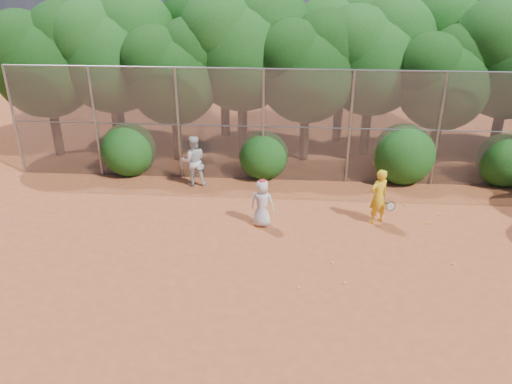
{
  "coord_description": "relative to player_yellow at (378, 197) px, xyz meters",
  "views": [
    {
      "loc": [
        -0.05,
        -10.71,
        7.25
      ],
      "look_at": [
        -1.0,
        2.5,
        1.1
      ],
      "focal_mm": 35.0,
      "sensor_mm": 36.0,
      "label": 1
    }
  ],
  "objects": [
    {
      "name": "bush_1",
      "position": [
        -3.63,
        3.36,
        0.03
      ],
      "size": [
        1.8,
        1.8,
        1.8
      ],
      "primitive_type": "sphere",
      "color": "#124310",
      "rests_on": "ground"
    },
    {
      "name": "tree_11",
      "position": [
        -0.57,
        7.7,
        3.3
      ],
      "size": [
        4.64,
        4.03,
        6.35
      ],
      "color": "black",
      "rests_on": "ground"
    },
    {
      "name": "ground",
      "position": [
        -2.63,
        -2.94,
        -0.87
      ],
      "size": [
        80.0,
        80.0,
        0.0
      ],
      "primitive_type": "plane",
      "color": "#984422",
      "rests_on": "ground"
    },
    {
      "name": "ball_1",
      "position": [
        1.64,
        -0.03,
        -0.83
      ],
      "size": [
        0.07,
        0.07,
        0.07
      ],
      "primitive_type": "sphere",
      "color": "yellow",
      "rests_on": "ground"
    },
    {
      "name": "ball_3",
      "position": [
        1.67,
        -2.25,
        -0.83
      ],
      "size": [
        0.07,
        0.07,
        0.07
      ],
      "primitive_type": "sphere",
      "color": "yellow",
      "rests_on": "ground"
    },
    {
      "name": "tree_6",
      "position": [
        2.92,
        5.09,
        2.6
      ],
      "size": [
        3.86,
        3.36,
        5.29
      ],
      "color": "black",
      "rests_on": "ground"
    },
    {
      "name": "player_teen",
      "position": [
        -3.45,
        -0.42,
        -0.12
      ],
      "size": [
        0.81,
        0.63,
        1.5
      ],
      "rotation": [
        0.0,
        0.0,
        2.9
      ],
      "color": "silver",
      "rests_on": "ground"
    },
    {
      "name": "ball_0",
      "position": [
        -1.47,
        -2.44,
        -0.83
      ],
      "size": [
        0.07,
        0.07,
        0.07
      ],
      "primitive_type": "sphere",
      "color": "yellow",
      "rests_on": "ground"
    },
    {
      "name": "tree_10",
      "position": [
        -5.57,
        8.1,
        3.76
      ],
      "size": [
        5.15,
        4.48,
        7.06
      ],
      "color": "black",
      "rests_on": "ground"
    },
    {
      "name": "tree_5",
      "position": [
        0.42,
        6.1,
        3.18
      ],
      "size": [
        4.51,
        3.92,
        6.17
      ],
      "color": "black",
      "rests_on": "ground"
    },
    {
      "name": "bush_0",
      "position": [
        -8.63,
        3.36,
        0.13
      ],
      "size": [
        2.0,
        2.0,
        2.0
      ],
      "primitive_type": "sphere",
      "color": "#124310",
      "rests_on": "ground"
    },
    {
      "name": "tree_2",
      "position": [
        -7.08,
        4.89,
        2.72
      ],
      "size": [
        3.99,
        3.47,
        5.47
      ],
      "color": "black",
      "rests_on": "ground"
    },
    {
      "name": "tree_12",
      "position": [
        3.93,
        8.3,
        3.65
      ],
      "size": [
        5.02,
        4.37,
        6.88
      ],
      "color": "black",
      "rests_on": "ground"
    },
    {
      "name": "bush_2",
      "position": [
        1.37,
        3.36,
        0.23
      ],
      "size": [
        2.2,
        2.2,
        2.2
      ],
      "primitive_type": "sphere",
      "color": "#124310",
      "rests_on": "ground"
    },
    {
      "name": "tree_9",
      "position": [
        -10.57,
        7.9,
        3.47
      ],
      "size": [
        4.83,
        4.2,
        6.62
      ],
      "color": "black",
      "rests_on": "ground"
    },
    {
      "name": "tree_4",
      "position": [
        -2.08,
        5.3,
        2.89
      ],
      "size": [
        4.19,
        3.64,
        5.73
      ],
      "color": "black",
      "rests_on": "ground"
    },
    {
      "name": "tree_3",
      "position": [
        -4.57,
        5.9,
        3.53
      ],
      "size": [
        4.89,
        4.26,
        6.7
      ],
      "color": "black",
      "rests_on": "ground"
    },
    {
      "name": "ball_4",
      "position": [
        -2.37,
        -3.6,
        -0.83
      ],
      "size": [
        0.07,
        0.07,
        0.07
      ],
      "primitive_type": "sphere",
      "color": "yellow",
      "rests_on": "ground"
    },
    {
      "name": "fence_back",
      "position": [
        -2.75,
        3.06,
        1.19
      ],
      "size": [
        20.05,
        0.09,
        4.03
      ],
      "color": "gray",
      "rests_on": "ground"
    },
    {
      "name": "ball_5",
      "position": [
        1.13,
        1.21,
        -0.83
      ],
      "size": [
        0.07,
        0.07,
        0.07
      ],
      "primitive_type": "sphere",
      "color": "yellow",
      "rests_on": "ground"
    },
    {
      "name": "tree_1",
      "position": [
        -9.57,
        5.6,
        3.3
      ],
      "size": [
        4.64,
        4.03,
        6.35
      ],
      "color": "black",
      "rests_on": "ground"
    },
    {
      "name": "ball_6",
      "position": [
        2.06,
        0.61,
        -0.83
      ],
      "size": [
        0.07,
        0.07,
        0.07
      ],
      "primitive_type": "sphere",
      "color": "yellow",
      "rests_on": "ground"
    },
    {
      "name": "player_white",
      "position": [
        -6.04,
        2.42,
        0.04
      ],
      "size": [
        1.0,
        0.88,
        1.8
      ],
      "rotation": [
        0.0,
        0.0,
        3.36
      ],
      "color": "silver",
      "rests_on": "ground"
    },
    {
      "name": "player_yellow",
      "position": [
        0.0,
        0.0,
        0.0
      ],
      "size": [
        0.88,
        0.68,
        1.73
      ],
      "rotation": [
        0.0,
        0.0,
        3.68
      ],
      "color": "gold",
      "rests_on": "ground"
    },
    {
      "name": "tree_0",
      "position": [
        -12.08,
        5.1,
        3.07
      ],
      "size": [
        4.38,
        3.81,
        6.0
      ],
      "color": "black",
      "rests_on": "ground"
    },
    {
      "name": "ball_2",
      "position": [
        -1.22,
        -3.31,
        -0.83
      ],
      "size": [
        0.07,
        0.07,
        0.07
      ],
      "primitive_type": "sphere",
      "color": "yellow",
      "rests_on": "ground"
    },
    {
      "name": "bush_3",
      "position": [
        4.87,
        3.36,
        0.08
      ],
      "size": [
        1.9,
        1.9,
        1.9
      ],
      "primitive_type": "sphere",
      "color": "#124310",
      "rests_on": "ground"
    }
  ]
}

